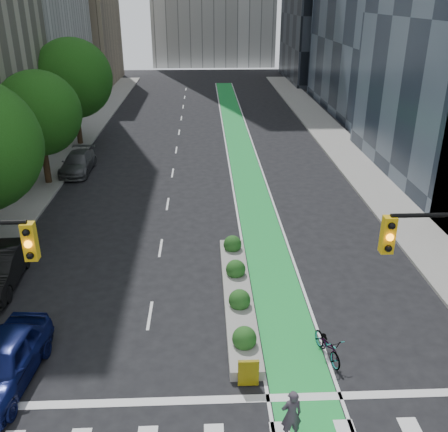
{
  "coord_description": "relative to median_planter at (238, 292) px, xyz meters",
  "views": [
    {
      "loc": [
        -0.16,
        -11.22,
        12.09
      ],
      "look_at": [
        0.7,
        9.22,
        3.0
      ],
      "focal_mm": 40.0,
      "sensor_mm": 36.0,
      "label": 1
    }
  ],
  "objects": [
    {
      "name": "ground",
      "position": [
        -1.2,
        -7.04,
        -0.37
      ],
      "size": [
        160.0,
        160.0,
        0.0
      ],
      "primitive_type": "plane",
      "color": "black",
      "rests_on": "ground"
    },
    {
      "name": "sidewalk_left",
      "position": [
        -13.0,
        17.96,
        -0.3
      ],
      "size": [
        3.6,
        90.0,
        0.15
      ],
      "primitive_type": "cube",
      "color": "gray",
      "rests_on": "ground"
    },
    {
      "name": "sidewalk_right",
      "position": [
        10.6,
        17.96,
        -0.3
      ],
      "size": [
        3.6,
        90.0,
        0.15
      ],
      "primitive_type": "cube",
      "color": "gray",
      "rests_on": "ground"
    },
    {
      "name": "bike_lane_paint",
      "position": [
        1.8,
        22.96,
        -0.37
      ],
      "size": [
        2.2,
        70.0,
        0.01
      ],
      "primitive_type": "cube",
      "color": "green",
      "rests_on": "ground"
    },
    {
      "name": "tree_midfar",
      "position": [
        -12.2,
        14.96,
        4.57
      ],
      "size": [
        5.6,
        5.6,
        7.76
      ],
      "color": "black",
      "rests_on": "ground"
    },
    {
      "name": "tree_far",
      "position": [
        -12.2,
        24.96,
        5.32
      ],
      "size": [
        6.6,
        6.6,
        9.0
      ],
      "color": "black",
      "rests_on": "ground"
    },
    {
      "name": "median_planter",
      "position": [
        0.0,
        0.0,
        0.0
      ],
      "size": [
        1.2,
        10.26,
        1.1
      ],
      "color": "gray",
      "rests_on": "ground"
    },
    {
      "name": "bicycle",
      "position": [
        3.0,
        -3.87,
        0.14
      ],
      "size": [
        1.11,
        2.05,
        1.02
      ],
      "primitive_type": "imported",
      "rotation": [
        0.0,
        0.0,
        0.24
      ],
      "color": "gray",
      "rests_on": "ground"
    },
    {
      "name": "cyclist",
      "position": [
        1.06,
        -7.41,
        0.5
      ],
      "size": [
        0.69,
        0.5,
        1.74
      ],
      "primitive_type": "imported",
      "rotation": [
        0.0,
        0.0,
        3.28
      ],
      "color": "#39333D",
      "rests_on": "ground"
    },
    {
      "name": "parked_car_left_near",
      "position": [
        -8.2,
        -4.72,
        0.47
      ],
      "size": [
        2.41,
        5.09,
        1.68
      ],
      "primitive_type": "imported",
      "rotation": [
        0.0,
        0.0,
        -0.09
      ],
      "color": "#0C144C",
      "rests_on": "ground"
    },
    {
      "name": "parked_car_left_far",
      "position": [
        -10.7,
        17.49,
        0.36
      ],
      "size": [
        2.04,
        5.02,
        1.46
      ],
      "primitive_type": "imported",
      "rotation": [
        0.0,
        0.0,
        0.0
      ],
      "color": "#525356",
      "rests_on": "ground"
    }
  ]
}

